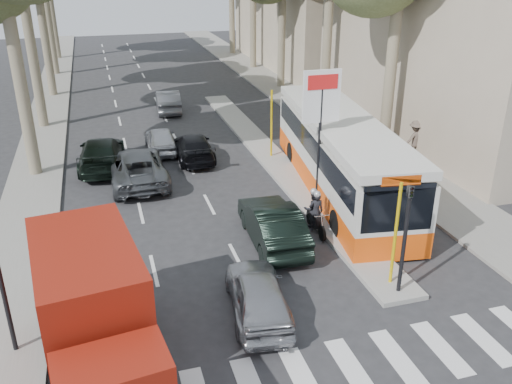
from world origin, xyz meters
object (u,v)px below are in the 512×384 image
Objects in this scene: city_bus at (340,153)px; motorcycle at (314,211)px; dark_hatchback at (273,224)px; red_truck at (94,314)px; silver_hatchback at (258,294)px.

motorcycle is at bearing -120.01° from city_bus.
red_truck is (-6.10, -5.00, 0.95)m from dark_hatchback.
red_truck is at bearing 41.81° from dark_hatchback.
motorcycle reaches higher than silver_hatchback.
red_truck is 0.49× the size of city_bus.
silver_hatchback is at bearing -120.52° from city_bus.
red_truck is 9.68m from motorcycle.
red_truck reaches higher than silver_hatchback.
silver_hatchback is 0.86× the size of dark_hatchback.
city_bus is 4.02m from motorcycle.
city_bus is (5.90, 7.48, 1.07)m from silver_hatchback.
city_bus reaches higher than motorcycle.
silver_hatchback is 0.62× the size of red_truck.
dark_hatchback is 1.87m from motorcycle.
city_bus is at bearing 32.34° from red_truck.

